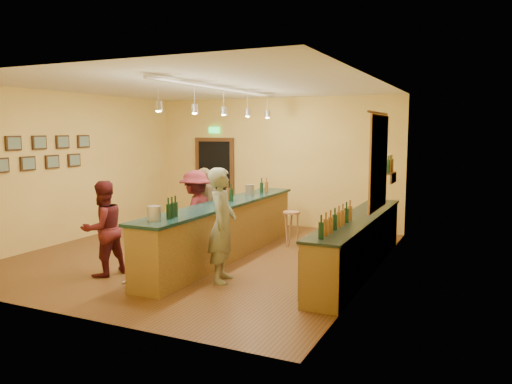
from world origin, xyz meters
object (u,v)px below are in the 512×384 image
at_px(bartender, 222,225).
at_px(customer_a, 103,229).
at_px(customer_c, 196,213).
at_px(tasting_bar, 224,226).
at_px(customer_b, 206,210).
at_px(bar_stool, 292,218).
at_px(back_counter, 358,243).

bearing_deg(bartender, customer_a, 89.90).
relative_size(bartender, customer_c, 1.10).
bearing_deg(customer_c, tasting_bar, 101.66).
height_order(tasting_bar, customer_a, customer_a).
xyz_separation_m(customer_b, bar_stool, (1.36, 1.17, -0.25)).
xyz_separation_m(bartender, bar_stool, (0.13, 2.75, -0.33)).
distance_m(back_counter, bar_stool, 2.09).
relative_size(tasting_bar, customer_b, 3.05).
distance_m(customer_b, bar_stool, 1.81).
relative_size(back_counter, customer_b, 2.72).
distance_m(tasting_bar, bar_stool, 1.63).
xyz_separation_m(tasting_bar, bar_stool, (0.81, 1.41, -0.03)).
distance_m(customer_c, bar_stool, 2.07).
relative_size(back_counter, bartender, 2.51).
height_order(customer_c, bar_stool, customer_c).
bearing_deg(back_counter, bar_stool, 143.87).
bearing_deg(back_counter, customer_a, -151.25).
xyz_separation_m(back_counter, customer_a, (-3.75, -2.06, 0.30)).
relative_size(customer_b, bar_stool, 2.30).
distance_m(customer_a, customer_b, 2.23).
distance_m(back_counter, customer_c, 3.08).
bearing_deg(bartender, customer_b, 22.21).
xyz_separation_m(back_counter, bartender, (-1.82, -1.51, 0.42)).
relative_size(tasting_bar, bar_stool, 7.03).
height_order(tasting_bar, bar_stool, tasting_bar).
distance_m(tasting_bar, customer_b, 0.64).
relative_size(customer_a, bar_stool, 2.17).
height_order(back_counter, customer_c, customer_c).
height_order(tasting_bar, customer_c, customer_c).
bearing_deg(bartender, back_counter, -66.06).
xyz_separation_m(back_counter, tasting_bar, (-2.50, -0.18, 0.12)).
bearing_deg(customer_b, back_counter, 98.95).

